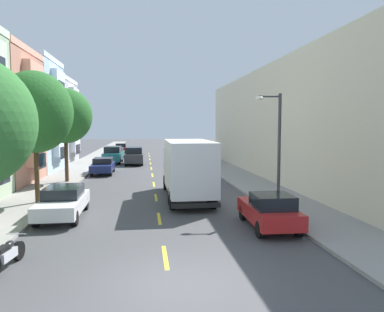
# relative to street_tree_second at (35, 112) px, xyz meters

# --- Properties ---
(ground_plane) EXTENTS (160.00, 160.00, 0.00)m
(ground_plane) POSITION_rel_street_tree_second_xyz_m (6.40, 19.22, -4.98)
(ground_plane) COLOR #424244
(sidewalk_left) EXTENTS (3.20, 120.00, 0.14)m
(sidewalk_left) POSITION_rel_street_tree_second_xyz_m (-0.70, 17.22, -4.91)
(sidewalk_left) COLOR gray
(sidewalk_left) RESTS_ON ground_plane
(sidewalk_right) EXTENTS (3.20, 120.00, 0.14)m
(sidewalk_right) POSITION_rel_street_tree_second_xyz_m (13.50, 17.22, -4.91)
(sidewalk_right) COLOR gray
(sidewalk_right) RESTS_ON ground_plane
(lane_centerline_dashes) EXTENTS (0.14, 47.20, 0.01)m
(lane_centerline_dashes) POSITION_rel_street_tree_second_xyz_m (6.40, 13.72, -4.98)
(lane_centerline_dashes) COLOR yellow
(lane_centerline_dashes) RESTS_ON ground_plane
(townhouse_fifth_dove_grey) EXTENTS (10.88, 7.28, 9.53)m
(townhouse_fifth_dove_grey) POSITION_rel_street_tree_second_xyz_m (-7.33, 22.21, -0.42)
(townhouse_fifth_dove_grey) COLOR #A8A8AD
(townhouse_fifth_dove_grey) RESTS_ON ground_plane
(apartment_block_opposite) EXTENTS (10.00, 36.00, 8.96)m
(apartment_block_opposite) POSITION_rel_street_tree_second_xyz_m (20.10, 9.22, -0.50)
(apartment_block_opposite) COLOR beige
(apartment_block_opposite) RESTS_ON ground_plane
(street_tree_second) EXTENTS (3.96, 3.96, 7.03)m
(street_tree_second) POSITION_rel_street_tree_second_xyz_m (0.00, 0.00, 0.00)
(street_tree_second) COLOR #47331E
(street_tree_second) RESTS_ON sidewalk_left
(street_tree_third) EXTENTS (3.89, 3.89, 6.88)m
(street_tree_third) POSITION_rel_street_tree_second_xyz_m (0.00, 7.52, 0.00)
(street_tree_third) COLOR #47331E
(street_tree_third) RESTS_ON sidewalk_left
(street_lamp) EXTENTS (1.35, 0.28, 5.74)m
(street_lamp) POSITION_rel_street_tree_second_xyz_m (12.33, -2.73, -1.46)
(street_lamp) COLOR #38383D
(street_lamp) RESTS_ON sidewalk_right
(delivery_box_truck) EXTENTS (2.40, 8.06, 3.44)m
(delivery_box_truck) POSITION_rel_street_tree_second_xyz_m (8.20, 0.50, -3.04)
(delivery_box_truck) COLOR white
(delivery_box_truck) RESTS_ON ground_plane
(parked_suv_champagne) EXTENTS (2.01, 4.82, 1.93)m
(parked_suv_champagne) POSITION_rel_street_tree_second_xyz_m (10.86, 37.34, -4.00)
(parked_suv_champagne) COLOR tan
(parked_suv_champagne) RESTS_ON ground_plane
(parked_suv_silver) EXTENTS (1.96, 4.80, 1.93)m
(parked_suv_silver) POSITION_rel_street_tree_second_xyz_m (10.64, 22.52, -4.00)
(parked_suv_silver) COLOR #B2B5BA
(parked_suv_silver) RESTS_ON ground_plane
(parked_hatchback_burgundy) EXTENTS (1.84, 4.04, 1.50)m
(parked_hatchback_burgundy) POSITION_rel_street_tree_second_xyz_m (2.05, 37.46, -4.23)
(parked_hatchback_burgundy) COLOR maroon
(parked_hatchback_burgundy) RESTS_ON ground_plane
(parked_pickup_black) EXTENTS (2.02, 5.31, 1.73)m
(parked_pickup_black) POSITION_rel_street_tree_second_xyz_m (10.79, 28.37, -4.16)
(parked_pickup_black) COLOR black
(parked_pickup_black) RESTS_ON ground_plane
(parked_suv_teal) EXTENTS (2.06, 4.84, 1.93)m
(parked_suv_teal) POSITION_rel_street_tree_second_xyz_m (2.16, 21.98, -4.00)
(parked_suv_teal) COLOR #195B60
(parked_suv_teal) RESTS_ON ground_plane
(parked_sedan_white) EXTENTS (1.84, 4.52, 1.43)m
(parked_sedan_white) POSITION_rel_street_tree_second_xyz_m (1.97, -2.98, -4.23)
(parked_sedan_white) COLOR silver
(parked_sedan_white) RESTS_ON ground_plane
(parked_hatchback_red) EXTENTS (1.83, 4.04, 1.50)m
(parked_hatchback_red) POSITION_rel_street_tree_second_xyz_m (10.89, -5.98, -4.23)
(parked_hatchback_red) COLOR #AD1E1E
(parked_hatchback_red) RESTS_ON ground_plane
(parked_sedan_forest) EXTENTS (1.82, 4.51, 1.43)m
(parked_sedan_forest) POSITION_rel_street_tree_second_xyz_m (2.11, 28.00, -4.23)
(parked_sedan_forest) COLOR #194C28
(parked_sedan_forest) RESTS_ON ground_plane
(parked_sedan_navy) EXTENTS (1.81, 4.50, 1.43)m
(parked_sedan_navy) POSITION_rel_street_tree_second_xyz_m (2.07, 12.55, -4.23)
(parked_sedan_navy) COLOR navy
(parked_sedan_navy) RESTS_ON ground_plane
(moving_charcoal_sedan) EXTENTS (1.95, 4.80, 1.93)m
(moving_charcoal_sedan) POSITION_rel_street_tree_second_xyz_m (4.60, 20.26, -4.00)
(moving_charcoal_sedan) COLOR #333338
(moving_charcoal_sedan) RESTS_ON ground_plane
(parked_motorcycle) EXTENTS (0.62, 2.05, 0.90)m
(parked_motorcycle) POSITION_rel_street_tree_second_xyz_m (1.65, -9.13, -4.57)
(parked_motorcycle) COLOR black
(parked_motorcycle) RESTS_ON ground_plane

